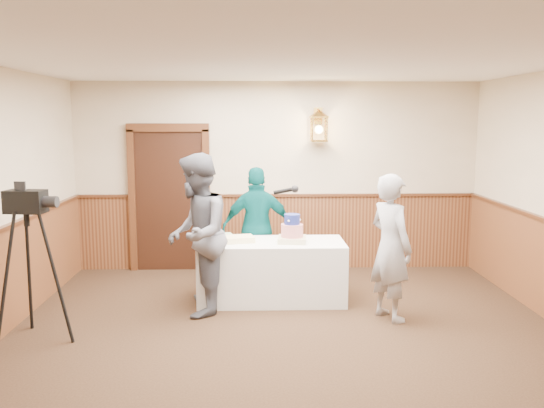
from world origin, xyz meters
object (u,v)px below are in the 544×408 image
at_px(tiered_cake, 292,231).
at_px(interviewer, 197,235).
at_px(sheet_cake_yellow, 239,239).
at_px(baker, 391,247).
at_px(display_table, 272,271).
at_px(tv_camera_rig, 30,275).
at_px(assistant_p, 258,228).
at_px(sheet_cake_green, 221,237).

xyz_separation_m(tiered_cake, interviewer, (-1.13, -0.41, 0.05)).
xyz_separation_m(sheet_cake_yellow, baker, (1.71, -0.71, 0.04)).
height_order(interviewer, baker, interviewer).
height_order(display_table, sheet_cake_yellow, sheet_cake_yellow).
relative_size(display_table, tiered_cake, 4.83).
relative_size(display_table, tv_camera_rig, 1.15).
distance_m(display_table, tv_camera_rig, 2.80).
distance_m(display_table, assistant_p, 0.76).
distance_m(interviewer, assistant_p, 1.27).
xyz_separation_m(display_table, baker, (1.32, -0.71, 0.45)).
height_order(tiered_cake, tv_camera_rig, tv_camera_rig).
distance_m(display_table, interviewer, 1.13).
bearing_deg(tv_camera_rig, baker, 14.81).
relative_size(sheet_cake_yellow, baker, 0.21).
bearing_deg(assistant_p, baker, 135.45).
bearing_deg(interviewer, sheet_cake_yellow, 134.04).
bearing_deg(interviewer, assistant_p, 146.86).
height_order(interviewer, assistant_p, interviewer).
bearing_deg(tiered_cake, display_table, 169.99).
bearing_deg(sheet_cake_yellow, display_table, 0.60).
relative_size(tiered_cake, assistant_p, 0.23).
height_order(tiered_cake, sheet_cake_yellow, tiered_cake).
xyz_separation_m(tiered_cake, assistant_p, (-0.42, 0.64, -0.07)).
height_order(display_table, tv_camera_rig, tv_camera_rig).
height_order(tiered_cake, assistant_p, assistant_p).
bearing_deg(sheet_cake_green, tv_camera_rig, -142.28).
height_order(display_table, assistant_p, assistant_p).
distance_m(sheet_cake_yellow, interviewer, 0.67).
bearing_deg(tiered_cake, tv_camera_rig, -155.52).
distance_m(sheet_cake_yellow, sheet_cake_green, 0.27).
xyz_separation_m(tiered_cake, tv_camera_rig, (-2.72, -1.24, -0.19)).
distance_m(tiered_cake, assistant_p, 0.77).
bearing_deg(tiered_cake, sheet_cake_yellow, 176.44).
bearing_deg(sheet_cake_yellow, sheet_cake_green, 147.84).
distance_m(display_table, sheet_cake_green, 0.76).
height_order(display_table, tiered_cake, tiered_cake).
relative_size(sheet_cake_yellow, sheet_cake_green, 1.23).
bearing_deg(tv_camera_rig, assistant_p, 45.42).
relative_size(assistant_p, tv_camera_rig, 1.04).
relative_size(sheet_cake_yellow, interviewer, 0.18).
relative_size(display_table, sheet_cake_yellow, 5.23).
distance_m(tiered_cake, sheet_cake_green, 0.90).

